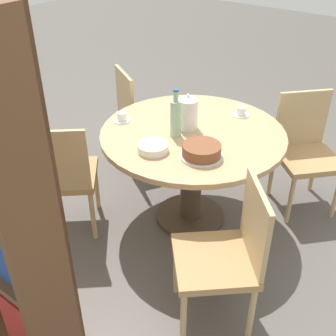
{
  "coord_description": "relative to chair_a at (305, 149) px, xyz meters",
  "views": [
    {
      "loc": [
        -1.35,
        2.09,
        2.05
      ],
      "look_at": [
        0.0,
        0.28,
        0.59
      ],
      "focal_mm": 45.0,
      "sensor_mm": 36.0,
      "label": 1
    }
  ],
  "objects": [
    {
      "name": "water_bottle",
      "position": [
        0.62,
        0.8,
        0.39
      ],
      "size": [
        0.07,
        0.07,
        0.32
      ],
      "color": "#99C6A3",
      "rests_on": "dining_table"
    },
    {
      "name": "cake_main",
      "position": [
        0.34,
        0.92,
        0.3
      ],
      "size": [
        0.26,
        0.26,
        0.08
      ],
      "color": "silver",
      "rests_on": "dining_table"
    },
    {
      "name": "plate_stack",
      "position": [
        0.61,
        1.04,
        0.29
      ],
      "size": [
        0.19,
        0.19,
        0.05
      ],
      "color": "white",
      "rests_on": "dining_table"
    },
    {
      "name": "chair_c",
      "position": [
        1.18,
        1.3,
        0.0
      ],
      "size": [
        0.59,
        0.59,
        0.88
      ],
      "rotation": [
        0.0,
        0.0,
        7.0
      ],
      "color": "tan",
      "rests_on": "ground_plane"
    },
    {
      "name": "cup_b",
      "position": [
        1.04,
        0.85,
        0.29
      ],
      "size": [
        0.12,
        0.12,
        0.06
      ],
      "color": "white",
      "rests_on": "dining_table"
    },
    {
      "name": "chair_b",
      "position": [
        1.34,
        0.29,
        0.0
      ],
      "size": [
        0.58,
        0.58,
        0.88
      ],
      "rotation": [
        0.0,
        0.0,
        5.75
      ],
      "color": "tan",
      "rests_on": "ground_plane"
    },
    {
      "name": "cup_a",
      "position": [
        0.42,
        0.27,
        0.29
      ],
      "size": [
        0.12,
        0.12,
        0.06
      ],
      "color": "white",
      "rests_on": "dining_table"
    },
    {
      "name": "ground_plane",
      "position": [
        0.56,
        0.68,
        -0.47
      ],
      "size": [
        14.0,
        14.0,
        0.0
      ],
      "primitive_type": "plane",
      "color": "#56514C"
    },
    {
      "name": "dining_table",
      "position": [
        0.56,
        0.68,
        0.11
      ],
      "size": [
        1.24,
        1.24,
        0.73
      ],
      "color": "#473828",
      "rests_on": "ground_plane"
    },
    {
      "name": "chair_a",
      "position": [
        0.0,
        0.0,
        0.0
      ],
      "size": [
        0.59,
        0.59,
        0.88
      ],
      "rotation": [
        0.0,
        0.0,
        3.96
      ],
      "color": "tan",
      "rests_on": "ground_plane"
    },
    {
      "name": "chair_d",
      "position": [
        -0.07,
        1.3,
        0.0
      ],
      "size": [
        0.59,
        0.59,
        0.88
      ],
      "rotation": [
        0.0,
        0.0,
        8.58
      ],
      "color": "tan",
      "rests_on": "ground_plane"
    },
    {
      "name": "coffee_pot",
      "position": [
        0.62,
        0.66,
        0.38
      ],
      "size": [
        0.13,
        0.13,
        0.25
      ],
      "color": "white",
      "rests_on": "dining_table"
    }
  ]
}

